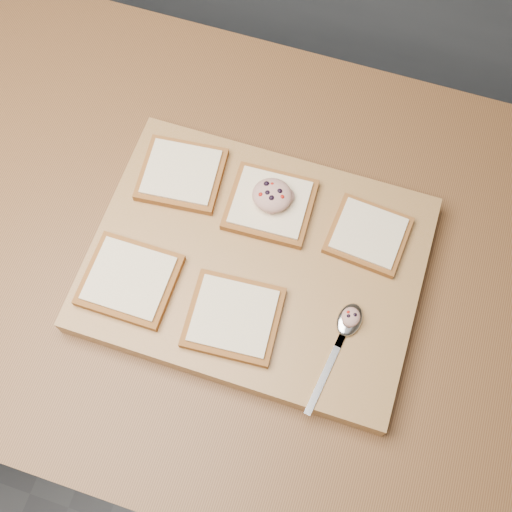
{
  "coord_description": "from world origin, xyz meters",
  "views": [
    {
      "loc": [
        0.26,
        -0.36,
        1.81
      ],
      "look_at": [
        0.15,
        -0.02,
        0.95
      ],
      "focal_mm": 45.0,
      "sensor_mm": 36.0,
      "label": 1
    }
  ],
  "objects_px": {
    "cutting_board": "(256,264)",
    "tuna_salad_dollop": "(272,195)",
    "bread_far_center": "(270,204)",
    "spoon": "(346,327)"
  },
  "relations": [
    {
      "from": "tuna_salad_dollop",
      "to": "spoon",
      "type": "relative_size",
      "value": 0.35
    },
    {
      "from": "bread_far_center",
      "to": "spoon",
      "type": "relative_size",
      "value": 0.75
    },
    {
      "from": "cutting_board",
      "to": "bread_far_center",
      "type": "distance_m",
      "value": 0.09
    },
    {
      "from": "bread_far_center",
      "to": "spoon",
      "type": "distance_m",
      "value": 0.22
    },
    {
      "from": "bread_far_center",
      "to": "cutting_board",
      "type": "bearing_deg",
      "value": -86.05
    },
    {
      "from": "bread_far_center",
      "to": "tuna_salad_dollop",
      "type": "height_order",
      "value": "tuna_salad_dollop"
    },
    {
      "from": "bread_far_center",
      "to": "spoon",
      "type": "xyz_separation_m",
      "value": [
        0.16,
        -0.15,
        -0.0
      ]
    },
    {
      "from": "cutting_board",
      "to": "bread_far_center",
      "type": "height_order",
      "value": "bread_far_center"
    },
    {
      "from": "tuna_salad_dollop",
      "to": "spoon",
      "type": "distance_m",
      "value": 0.22
    },
    {
      "from": "cutting_board",
      "to": "tuna_salad_dollop",
      "type": "bearing_deg",
      "value": 93.06
    }
  ]
}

